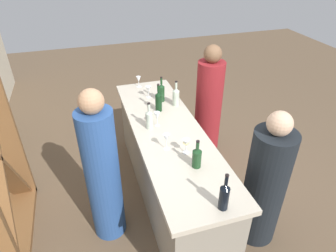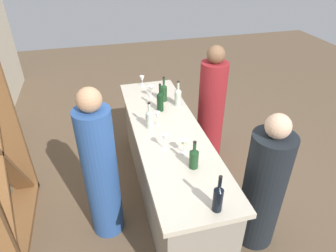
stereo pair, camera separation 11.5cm
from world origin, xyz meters
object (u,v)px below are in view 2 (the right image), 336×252
(wine_glass_far_center, at_px, (165,139))
(wine_glass_near_center, at_px, (151,89))
(wine_glass_near_right, at_px, (142,79))
(person_right_guest, at_px, (101,172))
(wine_bottle_leftmost_near_black, at_px, (218,197))
(wine_bottle_far_right_olive_green, at_px, (164,92))
(person_left_guest, at_px, (263,188))
(wine_glass_far_left, at_px, (158,116))
(person_center_guest, at_px, (211,110))
(wine_bottle_second_right_dark_green, at_px, (160,101))
(wine_glass_near_left, at_px, (184,144))
(wine_bottle_second_left_olive_green, at_px, (194,158))
(wine_bottle_center_clear_pale, at_px, (150,118))
(wine_bottle_rightmost_clear_pale, at_px, (178,96))

(wine_glass_far_center, bearing_deg, wine_glass_near_center, -5.03)
(wine_glass_near_right, relative_size, person_right_guest, 0.09)
(wine_bottle_leftmost_near_black, relative_size, wine_glass_far_center, 1.94)
(person_right_guest, bearing_deg, wine_bottle_far_right_olive_green, 34.65)
(wine_glass_near_right, distance_m, person_left_guest, 2.09)
(wine_glass_far_left, distance_m, person_right_guest, 0.82)
(wine_glass_far_left, height_order, person_center_guest, person_center_guest)
(wine_glass_far_left, xyz_separation_m, person_left_guest, (-0.91, -0.78, -0.36))
(wine_bottle_second_right_dark_green, distance_m, wine_glass_far_left, 0.32)
(wine_glass_near_left, height_order, person_center_guest, person_center_guest)
(wine_bottle_second_left_olive_green, bearing_deg, wine_glass_far_center, 29.51)
(wine_bottle_second_left_olive_green, bearing_deg, wine_glass_far_left, 11.70)
(wine_bottle_second_left_olive_green, distance_m, wine_glass_near_center, 1.41)
(wine_bottle_center_clear_pale, bearing_deg, person_center_guest, -61.64)
(person_left_guest, bearing_deg, wine_glass_near_center, -84.03)
(person_left_guest, bearing_deg, wine_bottle_second_right_dark_green, -79.01)
(person_left_guest, bearing_deg, wine_bottle_leftmost_near_black, 9.49)
(wine_bottle_far_right_olive_green, xyz_separation_m, person_center_guest, (-0.06, -0.61, -0.30))
(wine_bottle_second_left_olive_green, relative_size, wine_glass_far_center, 1.63)
(wine_bottle_rightmost_clear_pale, bearing_deg, wine_glass_near_center, 41.53)
(wine_bottle_rightmost_clear_pale, distance_m, wine_glass_near_right, 0.70)
(wine_glass_near_right, bearing_deg, wine_glass_near_center, -171.35)
(wine_bottle_center_clear_pale, xyz_separation_m, person_left_guest, (-0.90, -0.87, -0.36))
(wine_bottle_second_right_dark_green, bearing_deg, wine_bottle_leftmost_near_black, -177.61)
(wine_glass_far_left, bearing_deg, wine_bottle_rightmost_clear_pale, -41.33)
(wine_bottle_second_right_dark_green, bearing_deg, wine_bottle_second_left_olive_green, -177.19)
(wine_bottle_leftmost_near_black, distance_m, person_center_guest, 1.84)
(wine_bottle_leftmost_near_black, height_order, wine_bottle_second_left_olive_green, wine_bottle_leftmost_near_black)
(wine_glass_near_right, bearing_deg, wine_bottle_center_clear_pale, 173.99)
(wine_bottle_second_left_olive_green, height_order, wine_glass_far_left, wine_bottle_second_left_olive_green)
(wine_bottle_far_right_olive_green, xyz_separation_m, person_left_guest, (-1.44, -0.58, -0.37))
(wine_bottle_second_right_dark_green, height_order, person_center_guest, person_center_guest)
(wine_glass_near_left, relative_size, wine_glass_far_left, 0.90)
(wine_bottle_center_clear_pale, distance_m, person_right_guest, 0.74)
(wine_glass_near_right, bearing_deg, wine_bottle_second_left_olive_green, -175.64)
(wine_bottle_second_left_olive_green, relative_size, wine_glass_near_right, 1.87)
(wine_bottle_rightmost_clear_pale, bearing_deg, wine_bottle_center_clear_pale, 132.89)
(wine_bottle_far_right_olive_green, bearing_deg, wine_bottle_second_left_olive_green, 177.92)
(person_right_guest, bearing_deg, person_center_guest, 17.78)
(wine_bottle_rightmost_clear_pale, relative_size, wine_glass_near_right, 2.11)
(wine_bottle_second_right_dark_green, distance_m, person_left_guest, 1.44)
(wine_glass_near_right, height_order, person_left_guest, person_left_guest)
(wine_bottle_leftmost_near_black, distance_m, wine_glass_near_center, 1.91)
(wine_glass_near_right, distance_m, wine_glass_far_left, 1.01)
(wine_bottle_second_right_dark_green, relative_size, wine_glass_near_left, 2.24)
(wine_bottle_second_left_olive_green, relative_size, person_left_guest, 0.19)
(wine_bottle_leftmost_near_black, bearing_deg, wine_bottle_second_left_olive_green, 1.50)
(wine_glass_near_right, relative_size, person_left_guest, 0.10)
(wine_glass_near_center, xyz_separation_m, person_left_guest, (-1.58, -0.71, -0.35))
(wine_glass_far_center, xyz_separation_m, person_left_guest, (-0.49, -0.81, -0.37))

